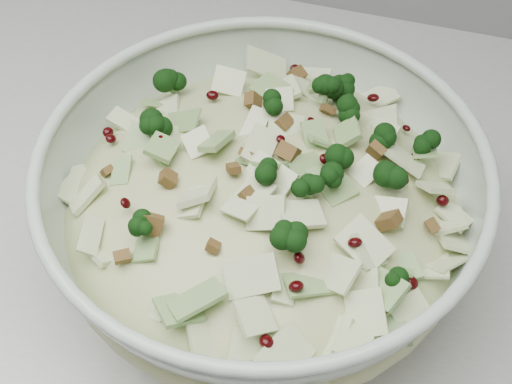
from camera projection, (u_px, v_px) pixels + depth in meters
mixing_bowl at (262, 212)px, 0.55m from camera, size 0.34×0.34×0.13m
salad at (262, 195)px, 0.53m from camera, size 0.39×0.39×0.13m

